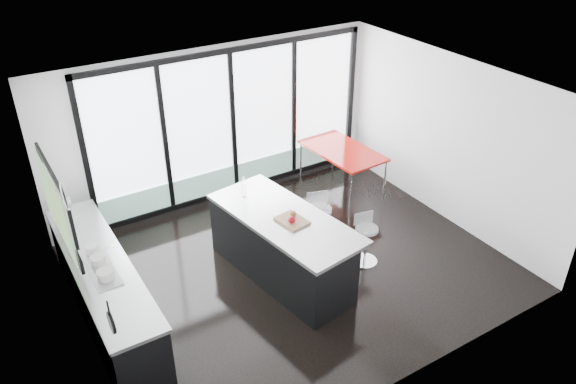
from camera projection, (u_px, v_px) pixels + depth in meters
floor at (293, 267)px, 8.54m from camera, size 6.00×5.00×0.00m
ceiling at (294, 92)px, 7.12m from camera, size 6.00×5.00×0.00m
wall_back at (231, 130)px, 9.82m from camera, size 6.00×0.09×2.80m
wall_front at (418, 287)px, 6.00m from camera, size 6.00×0.00×2.80m
wall_left at (67, 233)px, 6.59m from camera, size 0.26×5.00×2.80m
wall_right at (448, 140)px, 9.19m from camera, size 0.00×5.00×2.80m
counter_cabinets at (105, 290)px, 7.38m from camera, size 0.69×3.24×1.36m
island at (280, 247)px, 8.13m from camera, size 1.38×2.57×1.30m
bar_stool_near at (366, 245)px, 8.50m from camera, size 0.48×0.48×0.63m
bar_stool_far at (319, 227)px, 8.87m from camera, size 0.55×0.55×0.70m
red_table at (341, 170)px, 10.35m from camera, size 0.98×1.62×0.84m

